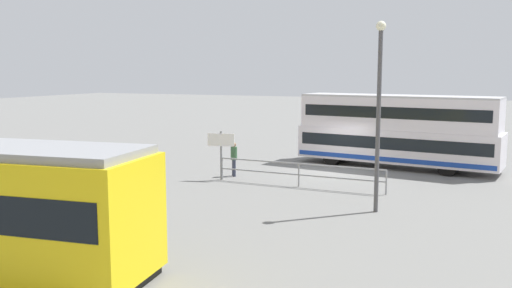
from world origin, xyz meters
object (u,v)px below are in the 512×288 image
double_decker_bus (397,131)px  street_lamp (379,102)px  info_sign (221,146)px  pedestrian_near_railing (234,157)px

double_decker_bus → street_lamp: bearing=94.7°
double_decker_bus → street_lamp: size_ratio=1.57×
double_decker_bus → info_sign: bearing=43.4°
double_decker_bus → street_lamp: 10.11m
pedestrian_near_railing → street_lamp: bearing=151.9°
double_decker_bus → pedestrian_near_railing: 9.07m
info_sign → street_lamp: (-7.95, 3.11, 2.39)m
pedestrian_near_railing → street_lamp: size_ratio=0.24×
double_decker_bus → pedestrian_near_railing: bearing=39.3°
pedestrian_near_railing → street_lamp: 9.34m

